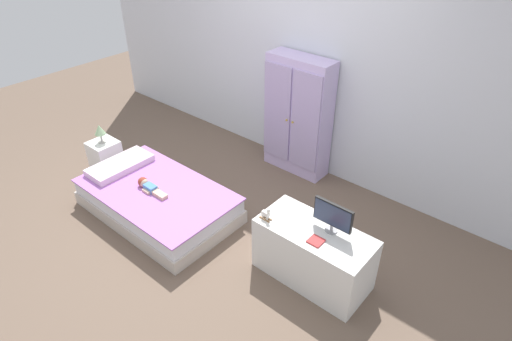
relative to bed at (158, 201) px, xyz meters
The scene contains 12 objects.
ground_plane 0.50m from the bed, 22.73° to the left, with size 10.00×10.00×0.02m, color brown.
back_wall 2.18m from the bed, 76.02° to the left, with size 6.40×0.05×2.70m, color silver.
bed is the anchor object (origin of this frame).
pillow 0.61m from the bed, behind, with size 0.32×0.67×0.07m, color silver.
doll 0.20m from the bed, 142.57° to the right, with size 0.39×0.13×0.10m.
nightstand 1.04m from the bed, behind, with size 0.29×0.29×0.40m, color white.
table_lamp 1.11m from the bed, behind, with size 0.12×0.12×0.22m.
wardrobe 1.75m from the bed, 70.44° to the left, with size 0.74×0.31×1.34m.
tv_stand 1.69m from the bed, ahead, with size 0.95×0.45×0.51m, color silver.
tv_monitor 1.87m from the bed, 11.64° to the left, with size 0.33×0.10×0.27m.
rocking_horse_toy 1.36m from the bed, ahead, with size 0.10×0.04×0.12m.
book_red 1.79m from the bed, ahead, with size 0.11×0.11×0.01m, color #CC3838.
Camera 1 is at (2.53, -2.16, 2.78)m, focal length 30.21 mm.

